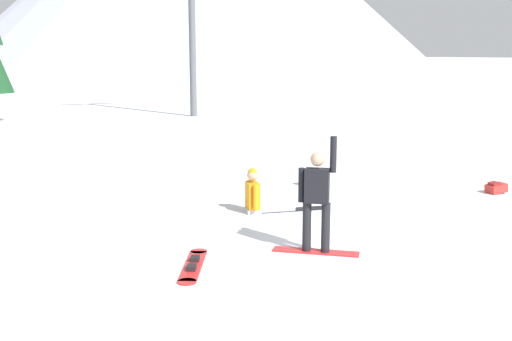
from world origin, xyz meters
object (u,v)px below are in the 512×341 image
object	(u,v)px
loose_snowboard_near_left	(193,265)
backpack_red	(496,188)
snowboarder_midground	(261,197)
backpack_black	(312,178)
snowboarder_foreground	(317,198)

from	to	relation	value
loose_snowboard_near_left	backpack_red	world-z (taller)	backpack_red
snowboarder_midground	backpack_red	size ratio (longest dim) A/B	3.30
snowboarder_midground	backpack_red	xyz separation A→B (m)	(5.90, -1.09, -0.20)
loose_snowboard_near_left	backpack_black	xyz separation A→B (m)	(5.03, 4.22, 0.19)
backpack_black	loose_snowboard_near_left	bearing A→B (deg)	-140.05
backpack_black	backpack_red	distance (m)	4.45
backpack_red	snowboarder_midground	bearing A→B (deg)	169.53
snowboarder_midground	backpack_red	distance (m)	6.00
snowboarder_foreground	backpack_red	bearing A→B (deg)	15.26
loose_snowboard_near_left	backpack_black	bearing A→B (deg)	39.95
snowboarder_foreground	backpack_black	size ratio (longest dim) A/B	4.24
snowboarder_foreground	snowboarder_midground	distance (m)	2.94
snowboarder_midground	backpack_black	world-z (taller)	snowboarder_midground
snowboarder_foreground	backpack_red	xyz separation A→B (m)	(6.38, 1.74, -0.81)
snowboarder_foreground	backpack_black	xyz separation A→B (m)	(2.92, 4.54, -0.73)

